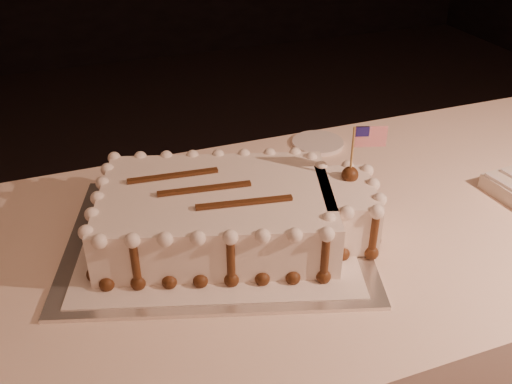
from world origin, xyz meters
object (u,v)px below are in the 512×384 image
object	(u,v)px
banquet_table	(301,354)
cake_board	(218,237)
sheet_cake	(233,213)
side_plate	(318,143)

from	to	relation	value
banquet_table	cake_board	bearing A→B (deg)	173.98
banquet_table	sheet_cake	distance (m)	0.46
banquet_table	cake_board	distance (m)	0.42
cake_board	sheet_cake	world-z (taller)	sheet_cake
banquet_table	side_plate	distance (m)	0.53
banquet_table	sheet_cake	size ratio (longest dim) A/B	4.19
banquet_table	cake_board	xyz separation A→B (m)	(-0.19, 0.02, 0.38)
sheet_cake	side_plate	world-z (taller)	sheet_cake
banquet_table	sheet_cake	xyz separation A→B (m)	(-0.16, 0.01, 0.44)
cake_board	side_plate	world-z (taller)	side_plate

